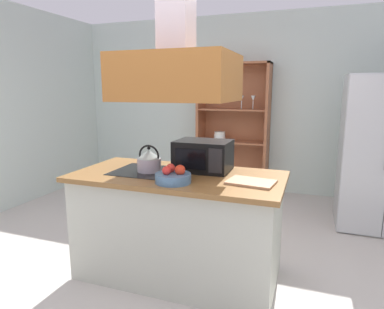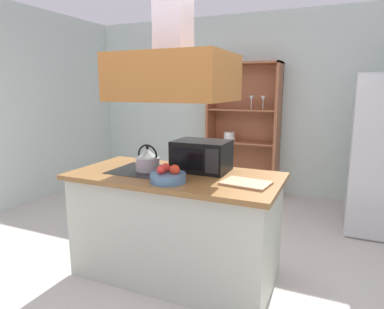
% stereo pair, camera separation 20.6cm
% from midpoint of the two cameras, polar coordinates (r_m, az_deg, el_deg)
% --- Properties ---
extents(ground_plane, '(7.80, 7.80, 0.00)m').
position_cam_midpoint_polar(ground_plane, '(2.92, -2.22, -21.98)').
color(ground_plane, beige).
extents(wall_back, '(6.00, 0.12, 2.70)m').
position_cam_midpoint_polar(wall_back, '(5.35, 9.97, 8.35)').
color(wall_back, silver).
rests_on(wall_back, ground).
extents(kitchen_island, '(1.73, 0.86, 0.90)m').
position_cam_midpoint_polar(kitchen_island, '(2.92, -4.46, -11.86)').
color(kitchen_island, '#B8BBAB').
rests_on(kitchen_island, ground).
extents(range_hood, '(0.90, 0.70, 1.20)m').
position_cam_midpoint_polar(range_hood, '(2.70, -4.89, 15.12)').
color(range_hood, '#A5622A').
extents(refrigerator, '(0.90, 0.78, 1.75)m').
position_cam_midpoint_polar(refrigerator, '(4.32, 28.55, 0.18)').
color(refrigerator, '#B5B9BD').
rests_on(refrigerator, ground).
extents(dish_cabinet, '(1.08, 0.40, 1.97)m').
position_cam_midpoint_polar(dish_cabinet, '(5.25, 5.88, 3.20)').
color(dish_cabinet, '#9E5A39').
rests_on(dish_cabinet, ground).
extents(kettle, '(0.20, 0.20, 0.23)m').
position_cam_midpoint_polar(kettle, '(2.87, -9.34, -1.02)').
color(kettle, '#BFB1BF').
rests_on(kettle, kitchen_island).
extents(cutting_board, '(0.37, 0.28, 0.02)m').
position_cam_midpoint_polar(cutting_board, '(2.52, 7.69, -4.69)').
color(cutting_board, tan).
rests_on(cutting_board, kitchen_island).
extents(microwave, '(0.46, 0.35, 0.26)m').
position_cam_midpoint_polar(microwave, '(2.86, -0.13, -0.20)').
color(microwave, black).
rests_on(microwave, kitchen_island).
extents(fruit_bowl, '(0.27, 0.27, 0.14)m').
position_cam_midpoint_polar(fruit_bowl, '(2.52, -5.55, -3.77)').
color(fruit_bowl, '#4C7299').
rests_on(fruit_bowl, kitchen_island).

